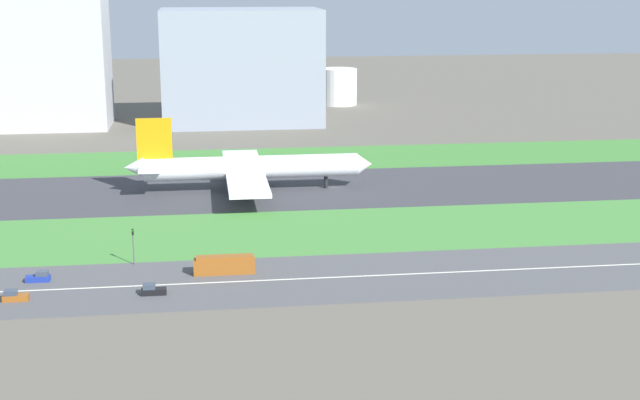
# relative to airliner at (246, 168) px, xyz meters

# --- Properties ---
(ground_plane) EXTENTS (800.00, 800.00, 0.00)m
(ground_plane) POSITION_rel_airliner_xyz_m (23.58, -0.00, -6.23)
(ground_plane) COLOR #5B564C
(runway) EXTENTS (280.00, 46.00, 0.10)m
(runway) POSITION_rel_airliner_xyz_m (23.58, -0.00, -6.18)
(runway) COLOR #38383D
(runway) RESTS_ON ground_plane
(grass_median_north) EXTENTS (280.00, 36.00, 0.10)m
(grass_median_north) POSITION_rel_airliner_xyz_m (23.58, 41.00, -6.18)
(grass_median_north) COLOR #3D7A33
(grass_median_north) RESTS_ON ground_plane
(grass_median_south) EXTENTS (280.00, 36.00, 0.10)m
(grass_median_south) POSITION_rel_airliner_xyz_m (23.58, -41.00, -6.18)
(grass_median_south) COLOR #427F38
(grass_median_south) RESTS_ON ground_plane
(highway) EXTENTS (280.00, 28.00, 0.10)m
(highway) POSITION_rel_airliner_xyz_m (23.58, -73.00, -6.18)
(highway) COLOR #4C4C4F
(highway) RESTS_ON ground_plane
(highway_centerline) EXTENTS (266.00, 0.50, 0.01)m
(highway_centerline) POSITION_rel_airliner_xyz_m (23.58, -73.00, -6.13)
(highway_centerline) COLOR silver
(highway_centerline) RESTS_ON highway
(airliner) EXTENTS (65.00, 56.00, 19.70)m
(airliner) POSITION_rel_airliner_xyz_m (0.00, 0.00, 0.00)
(airliner) COLOR white
(airliner) RESTS_ON runway
(bus_0) EXTENTS (11.60, 2.50, 3.50)m
(bus_0) POSITION_rel_airliner_xyz_m (-7.75, -68.00, -4.41)
(bus_0) COLOR brown
(bus_0) RESTS_ON highway
(car_0) EXTENTS (4.40, 1.80, 2.00)m
(car_0) POSITION_rel_airliner_xyz_m (-20.76, -78.00, -5.31)
(car_0) COLOR black
(car_0) RESTS_ON highway
(car_1) EXTENTS (4.40, 1.80, 2.00)m
(car_1) POSITION_rel_airliner_xyz_m (-44.50, -78.00, -5.31)
(car_1) COLOR brown
(car_1) RESTS_ON highway
(car_2) EXTENTS (4.40, 1.80, 2.00)m
(car_2) POSITION_rel_airliner_xyz_m (-41.96, -68.00, -5.31)
(car_2) COLOR navy
(car_2) RESTS_ON highway
(traffic_light) EXTENTS (0.36, 0.50, 7.20)m
(traffic_light) POSITION_rel_airliner_xyz_m (-25.16, -60.01, -1.94)
(traffic_light) COLOR #4C4C51
(traffic_light) RESTS_ON highway
(terminal_building) EXTENTS (43.03, 30.73, 52.62)m
(terminal_building) POSITION_rel_airliner_xyz_m (-66.42, 114.00, 20.08)
(terminal_building) COLOR #B2B2B7
(terminal_building) RESTS_ON ground_plane
(hangar_building) EXTENTS (59.81, 36.66, 43.21)m
(hangar_building) POSITION_rel_airliner_xyz_m (4.80, 114.00, 15.37)
(hangar_building) COLOR gray
(hangar_building) RESTS_ON ground_plane
(fuel_tank_west) EXTENTS (16.27, 16.27, 15.80)m
(fuel_tank_west) POSITION_rel_airliner_xyz_m (49.10, 159.00, 1.67)
(fuel_tank_west) COLOR silver
(fuel_tank_west) RESTS_ON ground_plane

